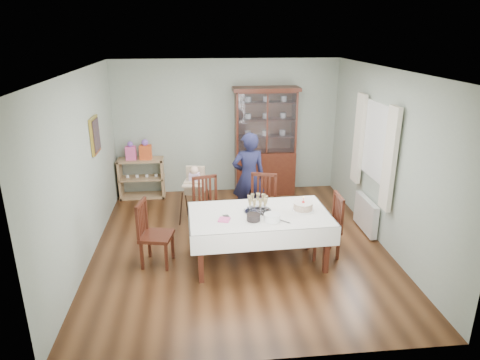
{
  "coord_description": "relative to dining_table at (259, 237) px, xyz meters",
  "views": [
    {
      "loc": [
        -0.62,
        -6.0,
        3.24
      ],
      "look_at": [
        0.03,
        0.2,
        1.03
      ],
      "focal_mm": 32.0,
      "sensor_mm": 36.0,
      "label": 1
    }
  ],
  "objects": [
    {
      "name": "floor",
      "position": [
        -0.23,
        0.5,
        -0.38
      ],
      "size": [
        5.0,
        5.0,
        0.0
      ],
      "primitive_type": "plane",
      "color": "#593319",
      "rests_on": "ground"
    },
    {
      "name": "plate_stack_white",
      "position": [
        0.14,
        -0.26,
        0.42
      ],
      "size": [
        0.3,
        0.3,
        0.1
      ],
      "primitive_type": "cylinder",
      "rotation": [
        0.0,
        0.0,
        0.41
      ],
      "color": "white",
      "rests_on": "dining_table"
    },
    {
      "name": "curtain_left",
      "position": [
        1.93,
        0.18,
        1.07
      ],
      "size": [
        0.07,
        0.3,
        1.55
      ],
      "primitive_type": "cube",
      "color": "silver",
      "rests_on": "room_shell"
    },
    {
      "name": "china_cabinet",
      "position": [
        0.52,
        2.76,
        0.74
      ],
      "size": [
        1.3,
        0.48,
        2.18
      ],
      "color": "#442011",
      "rests_on": "floor"
    },
    {
      "name": "dining_table",
      "position": [
        0.0,
        0.0,
        0.0
      ],
      "size": [
        2.04,
        1.22,
        0.76
      ],
      "rotation": [
        0.0,
        0.0,
        0.04
      ],
      "color": "#442011",
      "rests_on": "floor"
    },
    {
      "name": "sideboard",
      "position": [
        -1.98,
        2.78,
        0.02
      ],
      "size": [
        0.9,
        0.38,
        0.8
      ],
      "color": "tan",
      "rests_on": "floor"
    },
    {
      "name": "napkin_stack",
      "position": [
        -0.51,
        -0.18,
        0.39
      ],
      "size": [
        0.19,
        0.19,
        0.02
      ],
      "primitive_type": "cube",
      "rotation": [
        0.0,
        0.0,
        -0.28
      ],
      "color": "#E55493",
      "rests_on": "dining_table"
    },
    {
      "name": "chair_end_left",
      "position": [
        -1.49,
        0.08,
        -0.1
      ],
      "size": [
        0.51,
        0.51,
        0.96
      ],
      "rotation": [
        0.0,
        0.0,
        1.37
      ],
      "color": "#442011",
      "rests_on": "floor"
    },
    {
      "name": "chair_far_right",
      "position": [
        0.19,
        0.9,
        -0.09
      ],
      "size": [
        0.55,
        0.55,
        0.99
      ],
      "rotation": [
        0.0,
        0.0,
        -0.26
      ],
      "color": "#442011",
      "rests_on": "floor"
    },
    {
      "name": "room_shell",
      "position": [
        -0.23,
        1.03,
        1.32
      ],
      "size": [
        5.0,
        5.0,
        5.0
      ],
      "color": "#9EAA99",
      "rests_on": "floor"
    },
    {
      "name": "picture_frame",
      "position": [
        -2.45,
        1.3,
        1.27
      ],
      "size": [
        0.04,
        0.48,
        0.58
      ],
      "primitive_type": "cube",
      "color": "gold",
      "rests_on": "room_shell"
    },
    {
      "name": "cutlery",
      "position": [
        -0.51,
        -0.08,
        0.38
      ],
      "size": [
        0.14,
        0.17,
        0.01
      ],
      "primitive_type": null,
      "rotation": [
        0.0,
        0.0,
        0.23
      ],
      "color": "silver",
      "rests_on": "dining_table"
    },
    {
      "name": "chair_far_left",
      "position": [
        -0.7,
        0.93,
        -0.1
      ],
      "size": [
        0.53,
        0.53,
        0.97
      ],
      "rotation": [
        0.0,
        0.0,
        0.25
      ],
      "color": "#442011",
      "rests_on": "floor"
    },
    {
      "name": "plate_stack_dark",
      "position": [
        -0.11,
        -0.22,
        0.42
      ],
      "size": [
        0.21,
        0.21,
        0.09
      ],
      "primitive_type": "cylinder",
      "rotation": [
        0.0,
        0.0,
        0.11
      ],
      "color": "black",
      "rests_on": "dining_table"
    },
    {
      "name": "cake_knife",
      "position": [
        0.26,
        -0.28,
        0.38
      ],
      "size": [
        0.22,
        0.22,
        0.01
      ],
      "primitive_type": "cube",
      "rotation": [
        0.0,
        0.0,
        -0.78
      ],
      "color": "silver",
      "rests_on": "dining_table"
    },
    {
      "name": "woman",
      "position": [
        0.03,
        1.46,
        0.42
      ],
      "size": [
        0.62,
        0.44,
        1.6
      ],
      "primitive_type": "imported",
      "rotation": [
        0.0,
        0.0,
        3.24
      ],
      "color": "black",
      "rests_on": "floor"
    },
    {
      "name": "radiator",
      "position": [
        1.93,
        0.8,
        -0.08
      ],
      "size": [
        0.1,
        0.8,
        0.55
      ],
      "primitive_type": "cube",
      "color": "white",
      "rests_on": "floor"
    },
    {
      "name": "curtain_right",
      "position": [
        1.93,
        1.42,
        1.07
      ],
      "size": [
        0.07,
        0.3,
        1.55
      ],
      "primitive_type": "cube",
      "color": "silver",
      "rests_on": "room_shell"
    },
    {
      "name": "champagne_tray",
      "position": [
        -0.02,
        0.06,
        0.45
      ],
      "size": [
        0.4,
        0.4,
        0.24
      ],
      "color": "silver",
      "rests_on": "dining_table"
    },
    {
      "name": "gift_bag_pink",
      "position": [
        -2.15,
        2.76,
        0.58
      ],
      "size": [
        0.2,
        0.13,
        0.37
      ],
      "color": "#E55493",
      "rests_on": "sideboard"
    },
    {
      "name": "window",
      "position": [
        1.99,
        0.8,
        1.17
      ],
      "size": [
        0.04,
        1.02,
        1.22
      ],
      "primitive_type": "cube",
      "color": "white",
      "rests_on": "room_shell"
    },
    {
      "name": "high_chair",
      "position": [
        -0.91,
        1.54,
        0.01
      ],
      "size": [
        0.52,
        0.52,
        1.0
      ],
      "rotation": [
        0.0,
        0.0,
        -0.19
      ],
      "color": "black",
      "rests_on": "floor"
    },
    {
      "name": "gift_bag_orange",
      "position": [
        -1.86,
        2.76,
        0.59
      ],
      "size": [
        0.24,
        0.18,
        0.4
      ],
      "color": "#E25423",
      "rests_on": "sideboard"
    },
    {
      "name": "birthday_cake",
      "position": [
        0.64,
        0.05,
        0.43
      ],
      "size": [
        0.32,
        0.32,
        0.22
      ],
      "color": "white",
      "rests_on": "dining_table"
    },
    {
      "name": "chair_end_right",
      "position": [
        1.01,
        0.09,
        -0.1
      ],
      "size": [
        0.43,
        0.43,
        0.96
      ],
      "rotation": [
        0.0,
        0.0,
        -1.57
      ],
      "color": "#442011",
      "rests_on": "floor"
    }
  ]
}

